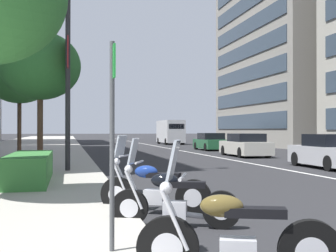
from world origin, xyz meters
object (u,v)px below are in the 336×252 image
Objects in this scene: motorcycle_mid_row at (172,201)px; delivery_van_ahead at (170,132)px; parking_sign_by_curb at (112,125)px; street_tree_far_plaza at (40,66)px; street_lamp_with_banners at (77,27)px; car_mid_block_traffic at (245,146)px; car_lead_in_lane at (330,152)px; street_tree_by_lamp_post at (20,73)px; car_far_down_avenue at (211,142)px; motorcycle_by_sign_pole at (234,239)px; motorcycle_under_tarp at (153,190)px.

motorcycle_mid_row is 44.45m from delivery_van_ahead.
street_tree_far_plaza is (12.68, 1.57, 2.39)m from parking_sign_by_curb.
street_lamp_with_banners reaches higher than delivery_van_ahead.
delivery_van_ahead is 46.47m from parking_sign_by_curb.
street_lamp_with_banners is (-33.85, 11.02, 3.88)m from delivery_van_ahead.
street_lamp_with_banners is at bearing 161.01° from delivery_van_ahead.
street_lamp_with_banners is at bearing -134.13° from street_tree_far_plaza.
delivery_van_ahead is 34.89m from street_tree_far_plaza.
car_mid_block_traffic is at bearing -47.48° from street_lamp_with_banners.
motorcycle_mid_row is 0.48× the size of car_lead_in_lane.
street_tree_by_lamp_post is (9.03, 2.90, -0.65)m from street_lamp_with_banners.
motorcycle_mid_row reaches higher than car_mid_block_traffic.
street_tree_by_lamp_post is (-9.05, 13.68, 4.02)m from car_far_down_avenue.
car_far_down_avenue is 0.82× the size of street_tree_far_plaza.
street_tree_far_plaza is at bearing -58.75° from motorcycle_by_sign_pole.
car_far_down_avenue is 21.56m from street_lamp_with_banners.
car_far_down_avenue is (8.71, -0.57, -0.01)m from car_mid_block_traffic.
car_mid_block_traffic is at bearing -92.39° from motorcycle_by_sign_pole.
street_tree_by_lamp_post reaches higher than car_far_down_avenue.
street_lamp_with_banners is (-9.37, 10.21, 4.66)m from car_mid_block_traffic.
car_far_down_avenue is 1.69× the size of parking_sign_by_curb.
car_mid_block_traffic is 23.03m from parking_sign_by_curb.
car_mid_block_traffic is 13.72m from street_tree_by_lamp_post.
street_tree_by_lamp_post reaches higher than motorcycle_by_sign_pole.
street_tree_far_plaza reaches higher than delivery_van_ahead.
car_lead_in_lane reaches higher than car_far_down_avenue.
motorcycle_mid_row is at bearing -32.34° from parking_sign_by_curb.
street_lamp_with_banners is (9.53, 1.36, 4.88)m from motorcycle_mid_row.
delivery_van_ahead is (46.14, -9.62, 0.99)m from motorcycle_by_sign_pole.
street_lamp_with_banners is 9.51m from street_tree_by_lamp_post.
car_far_down_avenue is 0.49× the size of street_lamp_with_banners.
car_mid_block_traffic is (8.83, 0.26, -0.01)m from car_lead_in_lane.
street_tree_by_lamp_post is at bearing 8.65° from parking_sign_by_curb.
parking_sign_by_curb is 0.41× the size of street_tree_by_lamp_post.
car_lead_in_lane is 11.47m from street_lamp_with_banners.
parking_sign_by_curb is at bearing 140.74° from car_lead_in_lane.
delivery_van_ahead is 1.10× the size of street_tree_far_plaza.
street_tree_far_plaza is at bearing 45.87° from street_lamp_with_banners.
car_lead_in_lane is 1.69× the size of parking_sign_by_curb.
motorcycle_mid_row is 0.44× the size of car_mid_block_traffic.
motorcycle_under_tarp is at bearing -66.18° from motorcycle_mid_row.
car_mid_block_traffic reaches higher than car_far_down_avenue.
motorcycle_under_tarp is 10.54m from street_tree_far_plaza.
delivery_van_ahead is (42.07, -9.74, 0.99)m from motorcycle_under_tarp.
street_tree_by_lamp_post is (-0.33, 13.11, 4.02)m from car_mid_block_traffic.
street_tree_far_plaza is (-8.04, 11.58, 3.40)m from car_mid_block_traffic.
motorcycle_by_sign_pole is 0.36× the size of delivery_van_ahead.
street_tree_by_lamp_post reaches higher than motorcycle_under_tarp.
car_lead_in_lane is 16.34m from street_tree_by_lamp_post.
motorcycle_by_sign_pole is 23.38m from car_mid_block_traffic.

